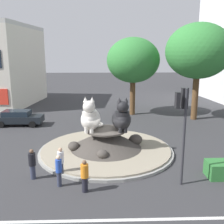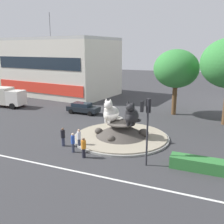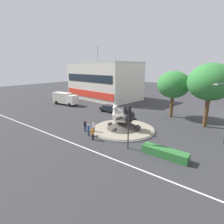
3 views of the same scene
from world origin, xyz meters
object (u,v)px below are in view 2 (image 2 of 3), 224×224
object	(u,v)px
pedestrian_white_shirt	(79,138)
cat_statue_black	(131,115)
shophouse_block	(60,67)
pedestrian_orange_shirt	(84,147)
traffic_light_mast	(147,117)
sedan_on_far_lane	(83,108)
broadleaf_tree_behind_island	(176,69)
delivery_box_truck	(2,96)
pedestrian_blue_shirt	(73,142)
cat_statue_white	(111,113)
pedestrian_black_shirt	(63,137)

from	to	relation	value
pedestrian_white_shirt	cat_statue_black	bearing A→B (deg)	-167.74
shophouse_block	pedestrian_orange_shirt	world-z (taller)	shophouse_block
shophouse_block	pedestrian_white_shirt	xyz separation A→B (m)	(17.45, -23.12, -4.40)
traffic_light_mast	sedan_on_far_lane	world-z (taller)	traffic_light_mast
pedestrian_white_shirt	pedestrian_orange_shirt	xyz separation A→B (m)	(1.47, -1.79, -0.01)
traffic_light_mast	shophouse_block	xyz separation A→B (m)	(-23.91, 24.22, 1.53)
broadleaf_tree_behind_island	delivery_box_truck	distance (m)	26.04
traffic_light_mast	pedestrian_white_shirt	world-z (taller)	traffic_light_mast
cat_statue_black	broadleaf_tree_behind_island	size ratio (longest dim) A/B	0.28
cat_statue_black	delivery_box_truck	bearing A→B (deg)	-110.26
pedestrian_orange_shirt	pedestrian_blue_shirt	bearing A→B (deg)	-117.51
shophouse_block	pedestrian_orange_shirt	size ratio (longest dim) A/B	12.70
broadleaf_tree_behind_island	pedestrian_white_shirt	xyz separation A→B (m)	(-5.73, -15.39, -5.20)
cat_statue_white	delivery_box_truck	xyz separation A→B (m)	(-20.89, 6.36, -0.88)
cat_statue_white	cat_statue_black	bearing A→B (deg)	95.86
traffic_light_mast	pedestrian_blue_shirt	xyz separation A→B (m)	(-6.38, -0.08, -2.85)
pedestrian_white_shirt	sedan_on_far_lane	distance (m)	12.46
pedestrian_white_shirt	pedestrian_blue_shirt	bearing A→B (deg)	62.00
pedestrian_blue_shirt	sedan_on_far_lane	size ratio (longest dim) A/B	0.38
delivery_box_truck	cat_statue_white	bearing A→B (deg)	-20.81
broadleaf_tree_behind_island	pedestrian_blue_shirt	size ratio (longest dim) A/B	5.00
pedestrian_orange_shirt	traffic_light_mast	bearing A→B (deg)	94.25
cat_statue_black	pedestrian_white_shirt	distance (m)	5.41
traffic_light_mast	broadleaf_tree_behind_island	xyz separation A→B (m)	(-0.73, 16.48, 2.33)
sedan_on_far_lane	delivery_box_truck	size ratio (longest dim) A/B	0.61
cat_statue_black	sedan_on_far_lane	xyz separation A→B (m)	(-9.50, 7.40, -1.71)
cat_statue_white	pedestrian_orange_shirt	size ratio (longest dim) A/B	1.43
cat_statue_white	pedestrian_black_shirt	world-z (taller)	cat_statue_white
pedestrian_black_shirt	sedan_on_far_lane	world-z (taller)	pedestrian_black_shirt
broadleaf_tree_behind_island	sedan_on_far_lane	size ratio (longest dim) A/B	1.91
delivery_box_truck	pedestrian_black_shirt	bearing A→B (deg)	-33.86
cat_statue_black	delivery_box_truck	size ratio (longest dim) A/B	0.33
traffic_light_mast	pedestrian_orange_shirt	distance (m)	5.81
shophouse_block	cat_statue_black	bearing A→B (deg)	-36.00
cat_statue_black	cat_statue_white	bearing A→B (deg)	-95.70
shophouse_block	pedestrian_blue_shirt	size ratio (longest dim) A/B	12.55
pedestrian_white_shirt	pedestrian_blue_shirt	distance (m)	1.18
cat_statue_black	pedestrian_black_shirt	distance (m)	6.69
traffic_light_mast	sedan_on_far_lane	bearing A→B (deg)	40.18
cat_statue_white	pedestrian_black_shirt	bearing A→B (deg)	-30.92
pedestrian_blue_shirt	sedan_on_far_lane	bearing A→B (deg)	-85.03
pedestrian_blue_shirt	sedan_on_far_lane	xyz separation A→B (m)	(-5.90, 12.20, -0.14)
shophouse_block	broadleaf_tree_behind_island	distance (m)	24.45
broadleaf_tree_behind_island	pedestrian_orange_shirt	size ratio (longest dim) A/B	5.07
cat_statue_black	shophouse_block	world-z (taller)	shophouse_block
cat_statue_black	broadleaf_tree_behind_island	distance (m)	12.47
pedestrian_blue_shirt	cat_statue_black	bearing A→B (deg)	-147.70
cat_statue_white	broadleaf_tree_behind_island	bearing A→B (deg)	167.09
cat_statue_white	delivery_box_truck	bearing A→B (deg)	-100.12
shophouse_block	pedestrian_white_shirt	bearing A→B (deg)	-46.27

